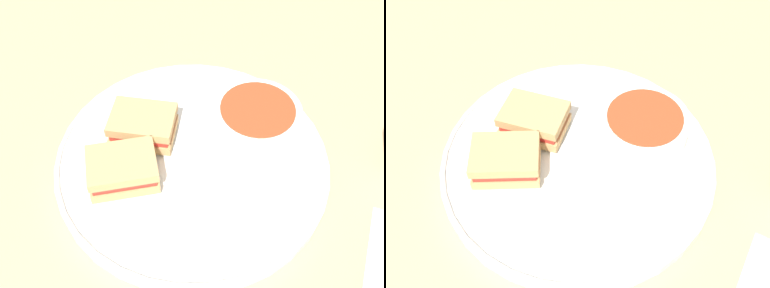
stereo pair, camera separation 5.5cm
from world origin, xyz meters
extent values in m
plane|color=tan|center=(0.00, 0.00, 0.00)|extent=(2.40, 2.40, 0.00)
cylinder|color=white|center=(0.00, 0.00, 0.01)|extent=(0.35, 0.35, 0.02)
torus|color=white|center=(0.00, 0.00, 0.02)|extent=(0.35, 0.35, 0.01)
cylinder|color=white|center=(0.00, -0.08, 0.02)|extent=(0.06, 0.06, 0.01)
cylinder|color=white|center=(0.00, -0.08, 0.06)|extent=(0.10, 0.10, 0.07)
cylinder|color=red|center=(0.00, -0.08, 0.10)|extent=(0.09, 0.09, 0.01)
cube|color=silver|center=(-0.08, -0.02, 0.02)|extent=(0.04, 0.08, 0.00)
ellipsoid|color=silver|center=(-0.06, -0.07, 0.03)|extent=(0.04, 0.04, 0.01)
cube|color=tan|center=(0.04, 0.06, 0.03)|extent=(0.08, 0.10, 0.01)
cube|color=#B72D23|center=(0.04, 0.06, 0.04)|extent=(0.07, 0.09, 0.01)
cube|color=tan|center=(0.04, 0.06, 0.05)|extent=(0.08, 0.10, 0.01)
cube|color=tan|center=(-0.03, 0.09, 0.03)|extent=(0.07, 0.09, 0.01)
cube|color=#B72D23|center=(-0.03, 0.09, 0.04)|extent=(0.06, 0.08, 0.01)
cube|color=tan|center=(-0.03, 0.09, 0.05)|extent=(0.07, 0.09, 0.01)
camera|label=1|loc=(-0.34, 0.04, 0.48)|focal=42.00mm
camera|label=2|loc=(-0.35, -0.02, 0.48)|focal=42.00mm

